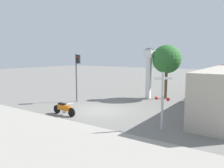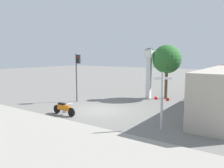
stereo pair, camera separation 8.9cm
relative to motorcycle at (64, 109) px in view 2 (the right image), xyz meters
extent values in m
plane|color=slate|center=(1.43, 2.58, -0.47)|extent=(120.00, 120.00, 0.00)
cube|color=#9E998E|center=(1.43, -4.00, -0.42)|extent=(36.00, 6.00, 0.10)
cylinder|color=black|center=(0.78, -0.02, -0.14)|extent=(0.65, 0.12, 0.65)
cylinder|color=black|center=(-0.77, 0.02, -0.14)|extent=(0.65, 0.12, 0.65)
cube|color=orange|center=(0.01, 0.00, 0.09)|extent=(1.19, 0.26, 0.39)
cube|color=black|center=(-0.21, 0.00, 0.34)|extent=(0.61, 0.26, 0.11)
cylinder|color=silver|center=(0.06, 0.00, -0.18)|extent=(0.31, 0.22, 0.30)
cube|color=silver|center=(0.67, -0.01, 0.48)|extent=(0.07, 0.48, 0.04)
cube|color=white|center=(2.40, 9.41, 1.60)|extent=(0.44, 0.44, 4.12)
cube|color=white|center=(2.40, 9.41, 4.07)|extent=(0.83, 0.83, 0.83)
cylinder|color=white|center=(2.40, 8.99, 4.07)|extent=(0.66, 0.02, 0.66)
cone|color=#333338|center=(2.40, 9.41, 4.59)|extent=(1.00, 1.00, 0.20)
cylinder|color=#47474C|center=(-2.54, 4.06, 1.80)|extent=(0.12, 0.12, 4.53)
cube|color=black|center=(-2.24, 4.06, 3.56)|extent=(0.28, 0.24, 0.80)
sphere|color=red|center=(-2.24, 3.91, 3.76)|extent=(0.16, 0.16, 0.16)
cylinder|color=#B7B7BC|center=(7.18, 0.92, 1.24)|extent=(0.14, 0.14, 3.41)
cube|color=white|center=(7.18, 0.92, 2.59)|extent=(0.82, 0.82, 0.14)
sphere|color=red|center=(6.83, 0.87, 1.41)|extent=(0.20, 0.20, 0.20)
sphere|color=red|center=(7.53, 0.87, 1.41)|extent=(0.20, 0.20, 0.20)
cylinder|color=brown|center=(3.94, 10.26, 0.96)|extent=(0.30, 0.30, 2.86)
sphere|color=#2D6B2D|center=(3.94, 10.26, 3.54)|extent=(2.87, 2.87, 2.87)
camera|label=1|loc=(11.72, -10.99, 3.87)|focal=35.00mm
camera|label=2|loc=(11.80, -10.94, 3.87)|focal=35.00mm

